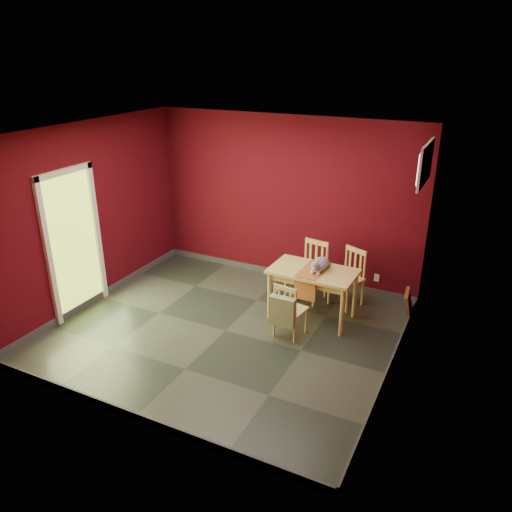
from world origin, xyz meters
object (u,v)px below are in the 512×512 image
at_px(cat, 320,262).
at_px(tote_bag, 282,311).
at_px(chair_far_left, 311,270).
at_px(chair_far_right, 348,277).
at_px(picture_frame, 408,305).
at_px(dining_table, 313,276).
at_px(chair_near, 289,309).

bearing_deg(cat, tote_bag, -119.38).
height_order(chair_far_left, chair_far_right, chair_far_left).
bearing_deg(cat, picture_frame, 8.05).
distance_m(tote_bag, picture_frame, 1.99).
bearing_deg(dining_table, chair_near, -99.30).
height_order(dining_table, chair_far_left, chair_far_left).
bearing_deg(cat, chair_near, -121.62).
bearing_deg(chair_near, picture_frame, 41.89).
bearing_deg(chair_far_left, cat, -59.44).
relative_size(cat, picture_frame, 1.14).
distance_m(chair_far_left, chair_far_right, 0.58).
height_order(chair_far_left, cat, cat).
relative_size(chair_far_right, tote_bag, 1.83).
relative_size(chair_near, tote_bag, 1.64).
distance_m(chair_near, tote_bag, 0.21).
distance_m(dining_table, chair_near, 0.67).
bearing_deg(picture_frame, chair_far_left, -178.55).
height_order(chair_near, picture_frame, chair_near).
relative_size(tote_bag, cat, 1.02).
relative_size(dining_table, tote_bag, 2.52).
height_order(chair_far_left, chair_near, chair_far_left).
bearing_deg(dining_table, picture_frame, 25.78).
bearing_deg(tote_bag, chair_near, 85.27).
xyz_separation_m(dining_table, chair_near, (-0.10, -0.61, -0.25)).
distance_m(dining_table, picture_frame, 1.47).
relative_size(dining_table, picture_frame, 2.93).
xyz_separation_m(chair_far_right, cat, (-0.27, -0.57, 0.42)).
bearing_deg(tote_bag, picture_frame, 45.89).
height_order(dining_table, chair_near, chair_near).
height_order(dining_table, tote_bag, dining_table).
bearing_deg(tote_bag, chair_far_right, 72.25).
relative_size(chair_far_left, tote_bag, 1.91).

